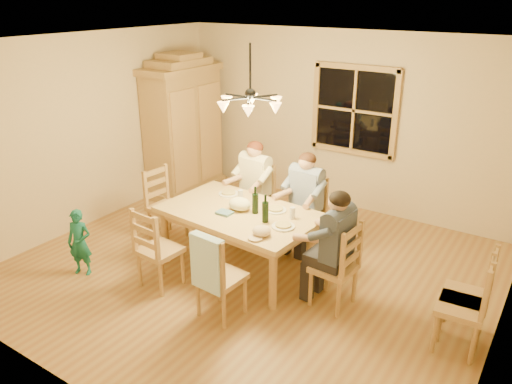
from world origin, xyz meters
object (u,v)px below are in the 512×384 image
Objects in this scene: chandelier at (250,102)px; child at (80,242)px; adult_slate_man at (336,235)px; chair_near_right at (222,289)px; chair_end_right at (333,279)px; chair_far_left at (254,212)px; adult_woman at (254,176)px; chair_spare_back at (462,310)px; armoire at (183,130)px; adult_plaid_man at (306,190)px; chair_far_right at (304,228)px; chair_spare_front at (458,320)px; chair_near_left at (161,262)px; dining_table at (240,218)px; chair_end_left at (168,218)px; wine_bottle_a at (255,200)px; wine_bottle_b at (265,208)px.

chandelier is 2.64m from child.
adult_slate_man is 3.04m from child.
chair_near_right is 1.00× the size of chair_end_right.
chair_far_left is at bearing 63.43° from chair_end_right.
chair_spare_back is (2.99, -0.83, -0.54)m from adult_woman.
child is at bearing -74.73° from armoire.
armoire reaches higher than adult_plaid_man.
chandelier reaches higher than chair_far_right.
chair_spare_front is (2.16, -0.96, 0.00)m from chair_far_right.
armoire is 3.12m from chair_near_left.
chair_end_left is at bearing 175.68° from dining_table.
chair_far_left is at bearing -20.62° from armoire.
chandelier is at bearing 56.48° from chair_near_left.
chair_far_left is 1.13× the size of adult_woman.
dining_table is 1.06m from chair_near_right.
chair_far_left is 1.00× the size of chair_spare_back.
chair_spare_front is at bearing 165.48° from chair_far_left.
armoire is 2.32× the size of chair_near_left.
chair_near_left is 1.00× the size of chair_spare_back.
chair_end_right is (1.69, -1.01, 0.00)m from chair_far_left.
dining_table is 1.97× the size of chair_far_left.
chair_far_left is at bearing 94.32° from adult_woman.
chair_end_left and chair_end_right have the same top height.
chandelier is 0.78× the size of chair_far_left.
adult_woman reaches higher than chair_near_left.
child reaches higher than dining_table.
chair_spare_back is (3.12, 0.93, 0.00)m from chair_near_left.
chair_end_right is (0.86, -0.95, 0.00)m from chair_far_right.
chair_end_right is at bearing 85.05° from chair_spare_front.
chair_near_right and chair_spare_front have the same top height.
chair_near_left reaches higher than dining_table.
adult_woman is at bearing 124.06° from wine_bottle_a.
child is at bearing -167.88° from chair_near_right.
chair_spare_front reaches higher than child.
dining_table is 1.31m from adult_slate_man.
adult_slate_man is 0.88× the size of chair_spare_front.
chair_far_left is 2.37m from child.
adult_slate_man is (1.69, -1.01, 0.00)m from adult_woman.
chair_far_right is 1.28m from chair_end_right.
adult_woman is at bearing 66.57° from chair_spare_front.
wine_bottle_b is (0.81, -1.00, 0.08)m from adult_woman.
adult_plaid_man reaches higher than chair_near_left.
armoire reaches higher than child.
adult_plaid_man is 1.00× the size of adult_slate_man.
chair_near_right is at bearing 105.66° from chair_spare_front.
dining_table is (2.28, -1.62, -0.40)m from armoire.
wine_bottle_a reaches higher than chair_spare_front.
chair_far_left is 3.16m from chair_spare_front.
wine_bottle_b is (-0.88, 0.01, 0.62)m from chair_end_right.
armoire reaches higher than wine_bottle_a.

